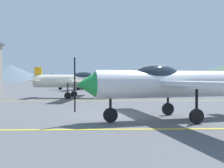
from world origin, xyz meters
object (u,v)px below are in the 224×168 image
at_px(airplane_near, 170,83).
at_px(airplane_far, 166,80).
at_px(airplane_back, 77,80).
at_px(airplane_mid, 77,81).

bearing_deg(airplane_near, airplane_far, 75.95).
distance_m(airplane_near, airplane_back, 28.14).
height_order(airplane_mid, airplane_back, same).
relative_size(airplane_near, airplane_far, 1.00).
xyz_separation_m(airplane_near, airplane_far, (4.56, 18.21, 0.00)).
bearing_deg(airplane_back, airplane_mid, -83.49).
xyz_separation_m(airplane_near, airplane_back, (-7.14, 27.22, 0.00)).
bearing_deg(airplane_far, airplane_back, 142.42).
relative_size(airplane_mid, airplane_far, 1.00).
bearing_deg(airplane_near, airplane_mid, 114.63).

